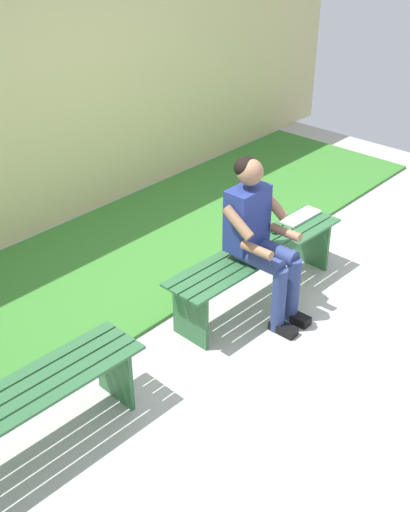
# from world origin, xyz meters

# --- Properties ---
(ground_plane) EXTENTS (10.00, 7.00, 0.04)m
(ground_plane) POSITION_xyz_m (1.14, 1.00, -0.02)
(ground_plane) COLOR #B2B2AD
(grass_strip) EXTENTS (9.00, 1.88, 0.03)m
(grass_strip) POSITION_xyz_m (1.14, -1.29, 0.01)
(grass_strip) COLOR #387A2D
(grass_strip) RESTS_ON ground
(brick_wall) EXTENTS (9.50, 0.24, 2.69)m
(brick_wall) POSITION_xyz_m (0.50, -2.42, 1.35)
(brick_wall) COLOR #D1C684
(brick_wall) RESTS_ON ground
(bench_near) EXTENTS (1.78, 0.44, 0.48)m
(bench_near) POSITION_xyz_m (0.00, 0.00, 0.36)
(bench_near) COLOR #2D6038
(bench_near) RESTS_ON ground
(bench_far) EXTENTS (1.71, 0.44, 0.48)m
(bench_far) POSITION_xyz_m (2.28, 0.00, 0.36)
(bench_far) COLOR #2D6038
(bench_far) RESTS_ON ground
(person_seated) EXTENTS (0.50, 0.69, 1.28)m
(person_seated) POSITION_xyz_m (0.13, 0.10, 0.71)
(person_seated) COLOR navy
(person_seated) RESTS_ON ground
(apple) EXTENTS (0.08, 0.08, 0.08)m
(apple) POSITION_xyz_m (-0.30, -0.06, 0.52)
(apple) COLOR #72B738
(apple) RESTS_ON bench_near
(book_open) EXTENTS (0.42, 0.17, 0.02)m
(book_open) POSITION_xyz_m (-0.67, -0.05, 0.49)
(book_open) COLOR white
(book_open) RESTS_ON bench_near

